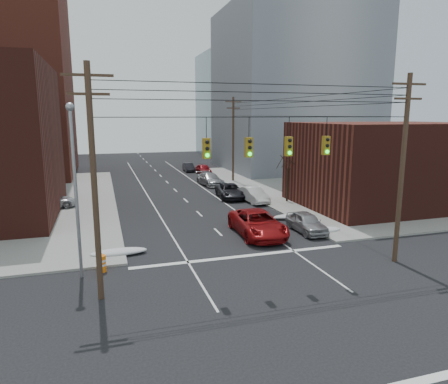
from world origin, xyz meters
TOP-DOWN VIEW (x-y plane):
  - ground at (0.00, 0.00)m, footprint 160.00×160.00m
  - sidewalk_ne at (27.00, 27.00)m, footprint 40.00×40.00m
  - building_brick_far at (-26.00, 74.00)m, footprint 22.00×18.00m
  - building_office at (22.00, 44.00)m, footprint 22.00×20.00m
  - building_glass at (24.00, 70.00)m, footprint 20.00×18.00m
  - building_storefront at (18.00, 16.00)m, footprint 16.00×12.00m
  - utility_pole_left at (-8.50, 3.00)m, footprint 2.20×0.28m
  - utility_pole_right at (8.50, 3.00)m, footprint 2.20×0.28m
  - utility_pole_far at (8.50, 34.00)m, footprint 2.20×0.28m
  - traffic_signals at (0.10, 2.97)m, footprint 17.00×0.42m
  - street_light at (-9.50, 6.00)m, footprint 0.44×0.44m
  - bare_tree at (9.59, 20.00)m, footprint 2.09×2.20m
  - snow_nw at (-7.40, 9.00)m, footprint 3.50×1.08m
  - snow_ne at (7.40, 9.50)m, footprint 3.00×1.08m
  - snow_east_far at (7.40, 14.00)m, footprint 4.00×1.08m
  - red_pickup at (2.56, 10.43)m, footprint 3.21×6.57m
  - parked_car_a at (6.40, 10.10)m, footprint 1.83×4.44m
  - parked_car_b at (6.40, 21.14)m, footprint 1.99×4.73m
  - parked_car_c at (4.80, 23.79)m, footprint 3.04×5.62m
  - parked_car_d at (4.80, 32.01)m, footprint 2.84×5.58m
  - parked_car_e at (6.40, 41.73)m, footprint 1.80×4.40m
  - parked_car_f at (4.89, 45.32)m, footprint 1.47×3.98m
  - lot_car_a at (-14.91, 25.06)m, footprint 4.47×2.63m
  - lot_car_b at (-12.83, 23.72)m, footprint 4.80×2.68m
  - lot_car_c at (-16.53, 21.64)m, footprint 4.61×2.83m
  - lot_car_d at (-18.13, 30.07)m, footprint 4.16×1.91m
  - construction_barrel at (-8.46, 6.50)m, footprint 0.61×0.61m

SIDE VIEW (x-z plane):
  - ground at x=0.00m, z-range 0.00..0.00m
  - sidewalk_ne at x=27.00m, z-range 0.00..0.15m
  - snow_nw at x=-7.40m, z-range 0.00..0.42m
  - snow_ne at x=7.40m, z-range 0.00..0.42m
  - snow_east_far at x=7.40m, z-range 0.00..0.42m
  - construction_barrel at x=-8.46m, z-range 0.01..0.97m
  - parked_car_f at x=4.89m, z-range 0.00..1.30m
  - parked_car_e at x=6.40m, z-range 0.00..1.50m
  - parked_car_c at x=4.80m, z-range 0.00..1.50m
  - parked_car_a at x=6.40m, z-range 0.00..1.51m
  - parked_car_b at x=6.40m, z-range 0.00..1.52m
  - lot_car_c at x=-16.53m, z-range 0.15..1.40m
  - parked_car_d at x=4.80m, z-range 0.00..1.55m
  - lot_car_b at x=-12.83m, z-range 0.15..1.42m
  - lot_car_d at x=-18.13m, z-range 0.15..1.53m
  - lot_car_a at x=-14.91m, z-range 0.15..1.54m
  - red_pickup at x=2.56m, z-range 0.00..1.80m
  - bare_tree at x=9.59m, z-range -0.15..4.79m
  - building_storefront at x=18.00m, z-range 0.00..8.00m
  - street_light at x=-9.50m, z-range 0.88..10.20m
  - utility_pole_left at x=-8.50m, z-range 0.28..11.28m
  - utility_pole_right at x=8.50m, z-range 0.28..11.28m
  - utility_pole_far at x=8.50m, z-range 0.28..11.28m
  - building_brick_far at x=-26.00m, z-range 0.00..12.00m
  - traffic_signals at x=0.10m, z-range 6.16..8.18m
  - building_glass at x=24.00m, z-range 0.00..22.00m
  - building_office at x=22.00m, z-range 0.00..25.00m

